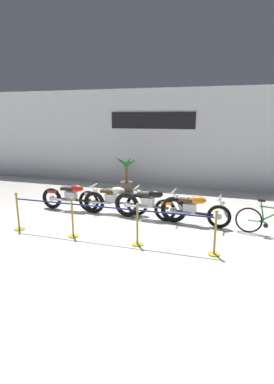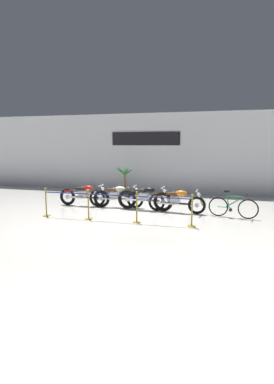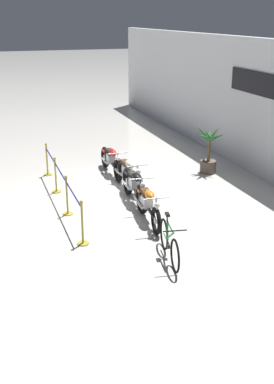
% 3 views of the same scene
% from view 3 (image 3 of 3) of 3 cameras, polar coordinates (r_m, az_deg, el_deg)
% --- Properties ---
extents(ground_plane, '(120.00, 120.00, 0.00)m').
position_cam_3_polar(ground_plane, '(13.65, -3.32, -0.58)').
color(ground_plane, silver).
extents(back_wall, '(28.00, 0.29, 4.20)m').
position_cam_3_polar(back_wall, '(15.18, 15.76, 9.09)').
color(back_wall, white).
rests_on(back_wall, ground).
extents(motorcycle_red_0, '(2.27, 0.62, 0.93)m').
position_cam_3_polar(motorcycle_red_0, '(15.45, -3.08, 3.72)').
color(motorcycle_red_0, black).
rests_on(motorcycle_red_0, ground).
extents(motorcycle_cream_1, '(2.32, 0.62, 0.93)m').
position_cam_3_polar(motorcycle_cream_1, '(14.23, -1.11, 2.32)').
color(motorcycle_cream_1, black).
rests_on(motorcycle_cream_1, ground).
extents(motorcycle_black_2, '(2.27, 0.62, 0.97)m').
position_cam_3_polar(motorcycle_black_2, '(13.02, -0.30, 0.62)').
color(motorcycle_black_2, black).
rests_on(motorcycle_black_2, ground).
extents(motorcycle_orange_3, '(2.23, 0.62, 0.91)m').
position_cam_3_polar(motorcycle_orange_3, '(11.88, 1.26, -1.43)').
color(motorcycle_orange_3, black).
rests_on(motorcycle_orange_3, ground).
extents(bicycle, '(1.70, 0.48, 0.95)m').
position_cam_3_polar(bicycle, '(10.10, 3.85, -6.07)').
color(bicycle, black).
rests_on(bicycle, ground).
extents(potted_palm_left_of_row, '(1.04, 0.85, 1.55)m').
position_cam_3_polar(potted_palm_left_of_row, '(15.73, 8.49, 4.71)').
color(potted_palm_left_of_row, brown).
rests_on(potted_palm_left_of_row, ground).
extents(stanchion_far_left, '(5.34, 0.28, 1.05)m').
position_cam_3_polar(stanchion_far_left, '(14.15, -9.77, 2.74)').
color(stanchion_far_left, gold).
rests_on(stanchion_far_left, ground).
extents(stanchion_mid_left, '(0.28, 0.28, 1.05)m').
position_cam_3_polar(stanchion_mid_left, '(14.08, -9.58, 1.37)').
color(stanchion_mid_left, gold).
rests_on(stanchion_mid_left, ground).
extents(stanchion_mid_right, '(0.28, 0.28, 1.05)m').
position_cam_3_polar(stanchion_mid_right, '(12.46, -8.27, -1.09)').
color(stanchion_mid_right, gold).
rests_on(stanchion_mid_right, ground).
extents(stanchion_far_right, '(0.28, 0.28, 1.05)m').
position_cam_3_polar(stanchion_far_right, '(10.81, -6.48, -4.42)').
color(stanchion_far_right, gold).
rests_on(stanchion_far_right, ground).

